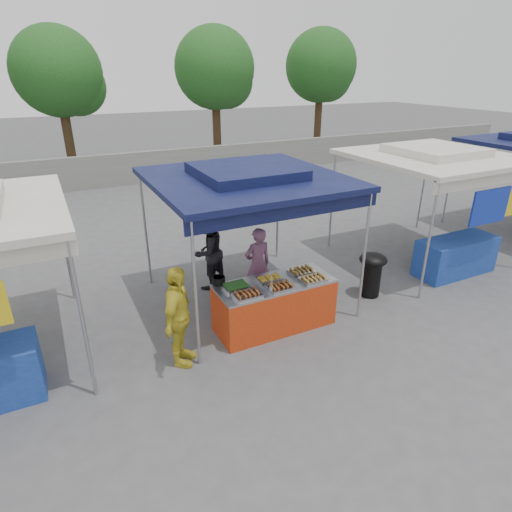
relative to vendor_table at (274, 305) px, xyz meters
name	(u,v)px	position (x,y,z in m)	size (l,w,h in m)	color
ground_plane	(271,323)	(0.00, 0.10, -0.43)	(80.00, 80.00, 0.00)	#4E4E50
back_wall	(134,168)	(0.00, 11.10, 0.17)	(40.00, 0.25, 1.20)	slate
main_canopy	(246,178)	(0.00, 1.07, 1.94)	(3.20, 3.20, 2.57)	#A3A3A9
neighbor_stall_right	(444,195)	(4.50, 0.67, 1.18)	(3.20, 3.20, 2.57)	#A3A3A9
tree_1	(62,76)	(-1.84, 13.29, 3.40)	(3.35, 3.26, 5.60)	#382715
tree_2	(218,72)	(4.27, 12.88, 3.52)	(3.43, 3.36, 5.77)	#382715
tree_3	(323,69)	(10.09, 13.54, 3.63)	(3.51, 3.45, 5.93)	#382715
vendor_table	(274,305)	(0.00, 0.00, 0.00)	(2.00, 0.80, 0.85)	#A82E0F
food_tray_fl	(247,295)	(-0.62, -0.23, 0.46)	(0.42, 0.30, 0.07)	#AEAEB2
food_tray_fm	(281,287)	(-0.03, -0.24, 0.46)	(0.42, 0.30, 0.07)	#AEAEB2
food_tray_fr	(313,279)	(0.59, -0.24, 0.46)	(0.42, 0.30, 0.07)	#AEAEB2
food_tray_bl	(236,286)	(-0.66, 0.10, 0.46)	(0.42, 0.30, 0.07)	#AEAEB2
food_tray_bm	(269,278)	(-0.05, 0.10, 0.46)	(0.42, 0.30, 0.07)	#AEAEB2
food_tray_br	(301,271)	(0.58, 0.11, 0.46)	(0.42, 0.30, 0.07)	#AEAEB2
cooking_pot	(219,280)	(-0.85, 0.36, 0.49)	(0.22, 0.22, 0.13)	black
skewer_cup	(271,289)	(-0.21, -0.26, 0.47)	(0.07, 0.07, 0.09)	#A3A3A9
wok_burner	(372,271)	(2.22, 0.13, 0.10)	(0.53, 0.53, 0.89)	black
crate_left	(243,307)	(-0.32, 0.59, -0.28)	(0.47, 0.33, 0.28)	navy
crate_right	(265,300)	(0.16, 0.65, -0.29)	(0.45, 0.31, 0.27)	navy
crate_stacked	(265,288)	(0.16, 0.65, -0.03)	(0.43, 0.30, 0.26)	navy
vendor_woman	(258,265)	(0.17, 0.97, 0.31)	(0.53, 0.35, 1.46)	#774C6B
helper_man	(208,252)	(-0.47, 1.88, 0.34)	(0.74, 0.58, 1.53)	black
customer_person	(178,317)	(-1.73, -0.25, 0.37)	(0.93, 0.39, 1.58)	gold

